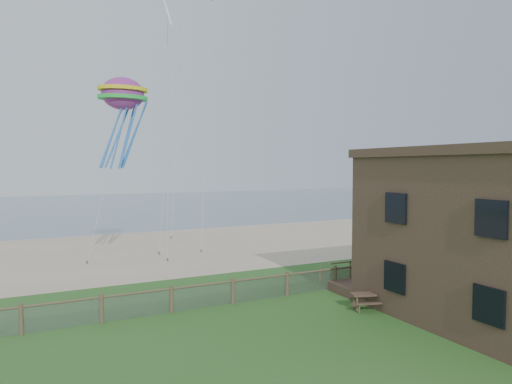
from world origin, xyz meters
The scene contains 7 objects.
ground centered at (0.00, 0.00, 0.00)m, with size 160.00×160.00×0.00m, color #285B1F.
sand_beach centered at (0.00, 22.00, 0.00)m, with size 72.00×20.00×0.02m, color tan.
ocean centered at (0.00, 66.00, 0.00)m, with size 160.00×68.00×0.02m, color slate.
chainlink_fence centered at (0.00, 6.00, 0.55)m, with size 36.20×0.20×1.25m, color #4C402B, non-canonical shape.
motel_deck centered at (13.00, 5.00, 0.25)m, with size 15.00×2.00×0.50m, color brown.
picnic_table centered at (5.21, 2.46, 0.32)m, with size 1.53×1.16×0.65m, color brown, non-canonical shape.
octopus_kite centered at (-3.22, 15.69, 9.51)m, with size 3.06×2.16×6.30m, color red, non-canonical shape.
Camera 1 is at (-8.58, -13.73, 6.56)m, focal length 32.00 mm.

